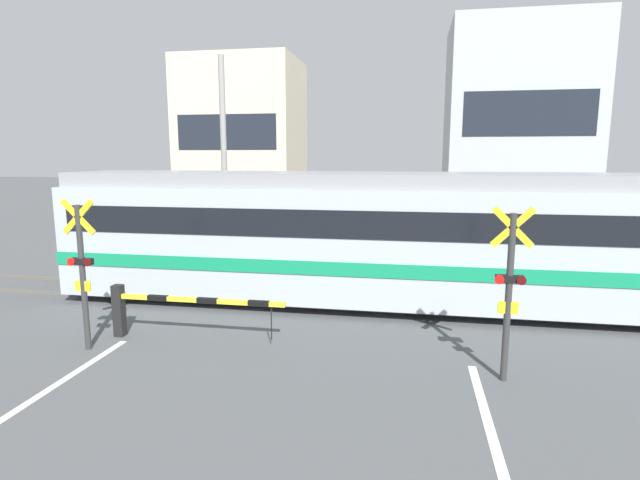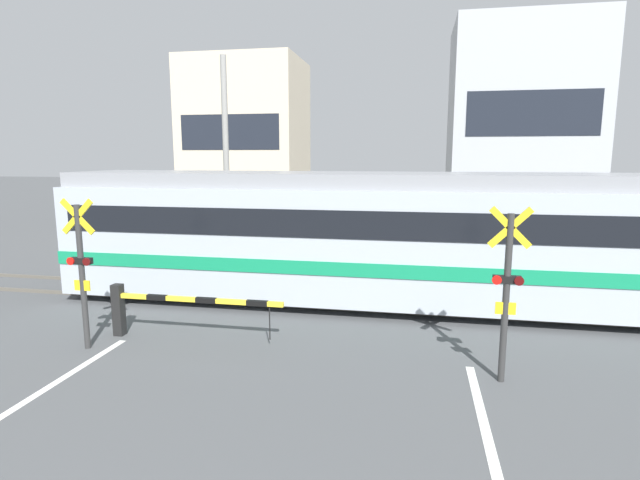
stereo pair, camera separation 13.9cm
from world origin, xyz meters
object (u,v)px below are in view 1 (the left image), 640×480
crossing_barrier_near (160,306)px  crossing_signal_right (509,287)px  commuter_train (420,236)px  crossing_signal_left (82,268)px  crossing_barrier_far (425,256)px

crossing_barrier_near → crossing_signal_right: bearing=-6.8°
commuter_train → crossing_signal_right: bearing=-71.7°
crossing_barrier_near → crossing_signal_right: crossing_signal_right is taller
commuter_train → crossing_signal_left: commuter_train is taller
crossing_signal_right → crossing_signal_left: bearing=180.0°
crossing_signal_left → crossing_barrier_far: bearing=46.7°
crossing_signal_left → crossing_signal_right: size_ratio=1.00×
commuter_train → crossing_signal_right: 4.29m
crossing_barrier_far → crossing_signal_left: crossing_signal_left is taller
commuter_train → crossing_barrier_far: commuter_train is taller
crossing_barrier_near → crossing_signal_right: size_ratio=1.25×
crossing_signal_right → crossing_barrier_near: bearing=173.2°
crossing_signal_right → crossing_barrier_far: bearing=99.1°
crossing_barrier_far → crossing_signal_right: crossing_signal_right is taller
crossing_barrier_near → commuter_train: bearing=32.1°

